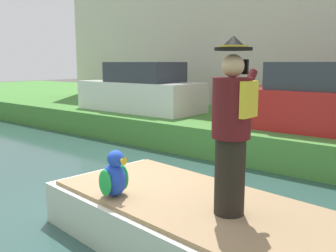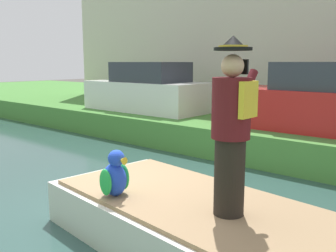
{
  "view_description": "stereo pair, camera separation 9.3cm",
  "coord_description": "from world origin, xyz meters",
  "px_view_note": "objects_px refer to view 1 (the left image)",
  "views": [
    {
      "loc": [
        -3.43,
        -4.05,
        2.3
      ],
      "look_at": [
        -0.3,
        -1.48,
        1.61
      ],
      "focal_mm": 40.09,
      "sensor_mm": 36.0,
      "label": 1
    },
    {
      "loc": [
        -3.37,
        -4.12,
        2.3
      ],
      "look_at": [
        -0.3,
        -1.48,
        1.61
      ],
      "focal_mm": 40.09,
      "sensor_mm": 36.0,
      "label": 2
    }
  ],
  "objects_px": {
    "parked_car_red": "(316,102)",
    "person_pirate": "(232,128)",
    "boat": "(204,228)",
    "parrot_plush": "(114,176)",
    "parked_car_white": "(141,90)"
  },
  "relations": [
    {
      "from": "boat",
      "to": "parrot_plush",
      "type": "xyz_separation_m",
      "value": [
        -0.51,
        0.96,
        0.55
      ]
    },
    {
      "from": "boat",
      "to": "parked_car_red",
      "type": "xyz_separation_m",
      "value": [
        5.05,
        0.46,
        1.03
      ]
    },
    {
      "from": "parked_car_red",
      "to": "person_pirate",
      "type": "bearing_deg",
      "value": -170.75
    },
    {
      "from": "parrot_plush",
      "to": "parked_car_white",
      "type": "height_order",
      "value": "parked_car_white"
    },
    {
      "from": "boat",
      "to": "parked_car_red",
      "type": "bearing_deg",
      "value": 5.19
    },
    {
      "from": "parrot_plush",
      "to": "parked_car_red",
      "type": "height_order",
      "value": "parked_car_red"
    },
    {
      "from": "parked_car_red",
      "to": "parked_car_white",
      "type": "height_order",
      "value": "same"
    },
    {
      "from": "boat",
      "to": "parked_car_white",
      "type": "height_order",
      "value": "parked_car_white"
    },
    {
      "from": "boat",
      "to": "person_pirate",
      "type": "relative_size",
      "value": 2.36
    },
    {
      "from": "boat",
      "to": "person_pirate",
      "type": "xyz_separation_m",
      "value": [
        -0.09,
        -0.38,
        1.23
      ]
    },
    {
      "from": "boat",
      "to": "parrot_plush",
      "type": "distance_m",
      "value": 1.22
    },
    {
      "from": "parked_car_red",
      "to": "parked_car_white",
      "type": "distance_m",
      "value": 5.33
    },
    {
      "from": "boat",
      "to": "parked_car_white",
      "type": "distance_m",
      "value": 7.76
    },
    {
      "from": "person_pirate",
      "to": "parked_car_white",
      "type": "xyz_separation_m",
      "value": [
        5.14,
        6.17,
        -0.2
      ]
    },
    {
      "from": "parked_car_red",
      "to": "parked_car_white",
      "type": "xyz_separation_m",
      "value": [
        0.0,
        5.33,
        0.0
      ]
    }
  ]
}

